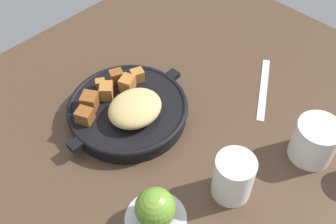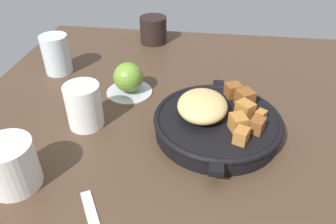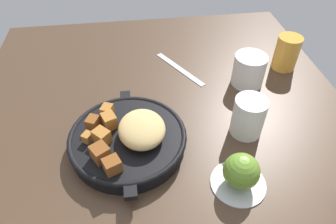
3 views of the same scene
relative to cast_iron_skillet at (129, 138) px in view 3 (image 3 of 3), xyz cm
name	(u,v)px [view 3 (image 3 of 3)]	position (x,y,z in cm)	size (l,w,h in cm)	color
ground_plane	(165,135)	(-3.40, 8.24, -3.97)	(110.56, 93.04, 2.40)	#473323
cast_iron_skillet	(129,138)	(0.00, 0.00, 0.00)	(29.34, 25.00, 7.80)	black
saucer_plate	(238,183)	(12.25, 20.44, -2.47)	(10.80, 10.80, 0.60)	#B7BABF
red_apple	(241,171)	(12.25, 20.44, 1.30)	(6.94, 6.94, 6.94)	olive
butter_knife	(180,69)	(-26.97, 15.45, -2.59)	(19.67, 1.60, 0.36)	silver
white_creamer_pitcher	(248,117)	(-1.09, 26.21, 1.81)	(7.07, 7.07, 9.15)	white
ceramic_mug_white	(249,70)	(-18.26, 32.22, 1.43)	(8.33, 8.33, 8.39)	silver
juice_glass_amber	(287,53)	(-24.02, 44.93, 2.02)	(6.55, 6.55, 9.57)	gold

